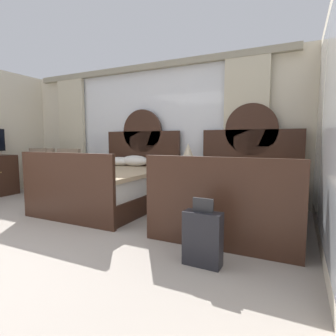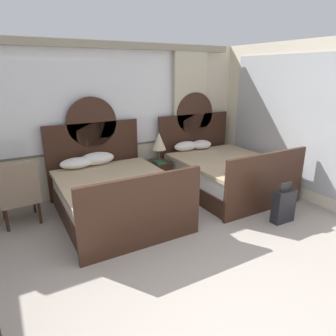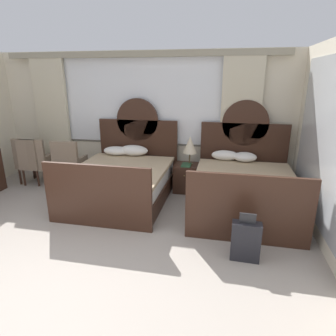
% 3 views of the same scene
% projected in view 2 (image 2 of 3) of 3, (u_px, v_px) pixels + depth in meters
% --- Properties ---
extents(ground_plane, '(24.00, 24.00, 0.00)m').
position_uv_depth(ground_plane, '(221.00, 328.00, 2.68)').
color(ground_plane, '#9E9389').
extents(wall_back_window, '(6.20, 0.22, 2.70)m').
position_uv_depth(wall_back_window, '(92.00, 116.00, 5.31)').
color(wall_back_window, beige).
rests_on(wall_back_window, ground_plane).
extents(wall_right_mirror, '(0.08, 4.32, 2.70)m').
position_uv_depth(wall_right_mirror, '(311.00, 124.00, 5.04)').
color(wall_right_mirror, beige).
rests_on(wall_right_mirror, ground_plane).
extents(bed_near_window, '(1.68, 2.13, 1.79)m').
position_uv_depth(bed_near_window, '(114.00, 193.00, 4.69)').
color(bed_near_window, '#382116').
rests_on(bed_near_window, ground_plane).
extents(bed_near_mirror, '(1.68, 2.13, 1.79)m').
position_uv_depth(bed_near_mirror, '(222.00, 171.00, 5.71)').
color(bed_near_mirror, '#382116').
rests_on(bed_near_mirror, ground_plane).
extents(nightstand_between_beds, '(0.46, 0.48, 0.55)m').
position_uv_depth(nightstand_between_beds, '(157.00, 176.00, 5.76)').
color(nightstand_between_beds, '#382116').
rests_on(nightstand_between_beds, ground_plane).
extents(table_lamp_on_nightstand, '(0.27, 0.27, 0.56)m').
position_uv_depth(table_lamp_on_nightstand, '(159.00, 142.00, 5.59)').
color(table_lamp_on_nightstand, brown).
rests_on(table_lamp_on_nightstand, nightstand_between_beds).
extents(book_on_nightstand, '(0.18, 0.26, 0.03)m').
position_uv_depth(book_on_nightstand, '(159.00, 162.00, 5.60)').
color(book_on_nightstand, '#285133').
rests_on(book_on_nightstand, nightstand_between_beds).
extents(armchair_by_window_left, '(0.58, 0.58, 0.99)m').
position_uv_depth(armchair_by_window_left, '(19.00, 191.00, 4.36)').
color(armchair_by_window_left, '#84705B').
rests_on(armchair_by_window_left, ground_plane).
extents(suitcase_on_floor, '(0.36, 0.16, 0.64)m').
position_uv_depth(suitcase_on_floor, '(283.00, 206.00, 4.51)').
color(suitcase_on_floor, black).
rests_on(suitcase_on_floor, ground_plane).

